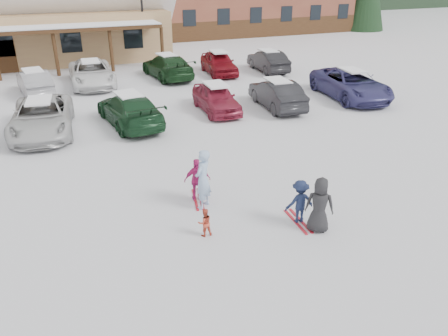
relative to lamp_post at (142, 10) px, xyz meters
name	(u,v)px	position (x,y,z in m)	size (l,w,h in m)	color
ground	(227,213)	(-2.98, -23.71, -3.69)	(160.00, 160.00, 0.00)	white
lamp_post	(142,10)	(0.00, 0.00, 0.00)	(0.50, 0.25, 6.56)	black
adult_skier	(203,179)	(-3.53, -23.10, -2.75)	(0.69, 0.45, 1.88)	#98B4D9
toddler_red	(205,222)	(-4.01, -24.58, -3.28)	(0.40, 0.31, 0.82)	#CC4831
child_navy	(300,202)	(-1.27, -24.95, -3.03)	(0.85, 0.49, 1.32)	#161F3E
skis_child_navy	(298,221)	(-1.27, -24.95, -3.67)	(0.20, 1.40, 0.03)	#B11926
child_magenta	(197,180)	(-3.53, -22.60, -2.99)	(0.82, 0.34, 1.40)	#C2246F
skis_child_magenta	(198,199)	(-3.53, -22.60, -3.67)	(0.20, 1.40, 0.03)	#B11926
bystander_dark	(320,205)	(-1.01, -25.53, -2.88)	(0.79, 0.51, 1.61)	black
parked_car_2	(42,117)	(-7.84, -14.32, -2.94)	(2.50, 5.42, 1.51)	silver
parked_car_3	(130,109)	(-4.08, -14.62, -2.96)	(2.04, 5.03, 1.46)	#173C21
parked_car_4	(216,98)	(0.35, -14.22, -2.99)	(1.65, 4.09, 1.39)	maroon
parked_car_5	(277,94)	(3.48, -14.81, -2.97)	(1.53, 4.38, 1.44)	black
parked_car_6	(351,84)	(8.14, -14.74, -2.90)	(2.61, 5.66, 1.57)	#3C3A73
parked_car_9	(35,82)	(-8.05, -7.37, -2.99)	(1.48, 4.25, 1.40)	#99989D
parked_car_10	(92,73)	(-4.79, -6.46, -2.93)	(2.50, 5.43, 1.51)	white
parked_car_11	(167,66)	(0.03, -6.28, -2.93)	(2.13, 5.23, 1.52)	#16381A
parked_car_12	(219,63)	(3.56, -6.48, -2.93)	(1.78, 4.43, 1.51)	maroon
parked_car_13	(268,61)	(7.05, -6.97, -2.98)	(1.51, 4.32, 1.42)	black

